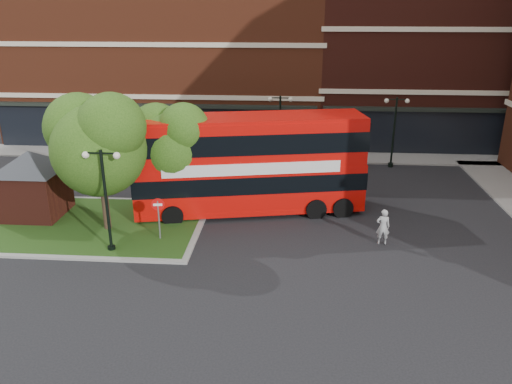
# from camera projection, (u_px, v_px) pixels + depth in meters

# --- Properties ---
(ground) EXTENTS (120.00, 120.00, 0.00)m
(ground) POSITION_uv_depth(u_px,v_px,m) (227.00, 258.00, 23.02)
(ground) COLOR black
(ground) RESTS_ON ground
(pavement_far) EXTENTS (44.00, 3.00, 0.12)m
(pavement_far) POSITION_uv_depth(u_px,v_px,m) (254.00, 155.00, 38.40)
(pavement_far) COLOR slate
(pavement_far) RESTS_ON ground
(terrace_far_left) EXTENTS (26.00, 12.00, 14.00)m
(terrace_far_left) POSITION_uv_depth(u_px,v_px,m) (169.00, 53.00, 43.48)
(terrace_far_left) COLOR maroon
(terrace_far_left) RESTS_ON ground
(terrace_far_right) EXTENTS (18.00, 12.00, 16.00)m
(terrace_far_right) POSITION_uv_depth(u_px,v_px,m) (428.00, 42.00, 41.63)
(terrace_far_right) COLOR #471911
(terrace_far_right) RESTS_ON ground
(traffic_island) EXTENTS (12.60, 7.60, 0.15)m
(traffic_island) POSITION_uv_depth(u_px,v_px,m) (84.00, 224.00, 26.34)
(traffic_island) COLOR gray
(traffic_island) RESTS_ON ground
(kiosk) EXTENTS (6.51, 6.51, 3.60)m
(kiosk) POSITION_uv_depth(u_px,v_px,m) (32.00, 177.00, 26.69)
(kiosk) COLOR #471911
(kiosk) RESTS_ON traffic_island
(tree_island_west) EXTENTS (5.40, 4.71, 7.21)m
(tree_island_west) POSITION_uv_depth(u_px,v_px,m) (97.00, 140.00, 24.18)
(tree_island_west) COLOR #2D2116
(tree_island_west) RESTS_ON ground
(tree_island_east) EXTENTS (4.46, 3.90, 6.29)m
(tree_island_east) POSITION_uv_depth(u_px,v_px,m) (171.00, 139.00, 26.49)
(tree_island_east) COLOR #2D2116
(tree_island_east) RESTS_ON ground
(lamp_island) EXTENTS (1.72, 0.36, 5.00)m
(lamp_island) POSITION_uv_depth(u_px,v_px,m) (106.00, 196.00, 22.59)
(lamp_island) COLOR black
(lamp_island) RESTS_ON ground
(lamp_far_left) EXTENTS (1.72, 0.36, 5.00)m
(lamp_far_left) POSITION_uv_depth(u_px,v_px,m) (280.00, 126.00, 35.42)
(lamp_far_left) COLOR black
(lamp_far_left) RESTS_ON ground
(lamp_far_right) EXTENTS (1.72, 0.36, 5.00)m
(lamp_far_right) POSITION_uv_depth(u_px,v_px,m) (394.00, 128.00, 34.87)
(lamp_far_right) COLOR black
(lamp_far_right) RESTS_ON ground
(bus) EXTENTS (12.78, 5.18, 4.76)m
(bus) POSITION_uv_depth(u_px,v_px,m) (249.00, 158.00, 27.14)
(bus) COLOR red
(bus) RESTS_ON ground
(woman) EXTENTS (0.67, 0.45, 1.80)m
(woman) POSITION_uv_depth(u_px,v_px,m) (383.00, 227.00, 24.07)
(woman) COLOR #9A9B9D
(woman) RESTS_ON ground
(car_silver) EXTENTS (4.09, 1.69, 1.39)m
(car_silver) POSITION_uv_depth(u_px,v_px,m) (204.00, 154.00, 36.55)
(car_silver) COLOR #B9BBC1
(car_silver) RESTS_ON ground
(car_white) EXTENTS (4.18, 1.67, 1.35)m
(car_white) POSITION_uv_depth(u_px,v_px,m) (334.00, 157.00, 35.91)
(car_white) COLOR white
(car_white) RESTS_ON ground
(no_entry_sign) EXTENTS (0.62, 0.11, 2.26)m
(no_entry_sign) POSITION_uv_depth(u_px,v_px,m) (158.00, 211.00, 24.09)
(no_entry_sign) COLOR slate
(no_entry_sign) RESTS_ON ground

